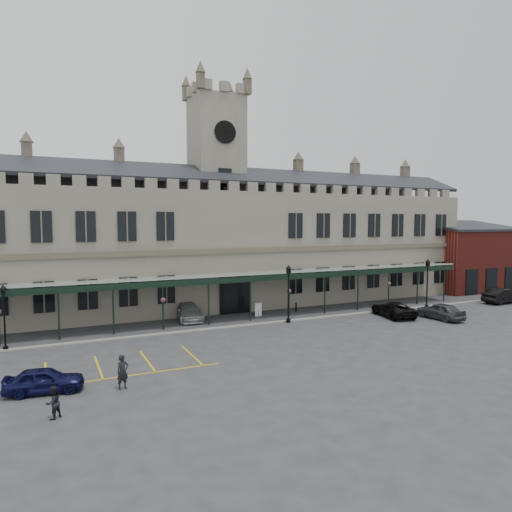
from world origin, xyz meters
name	(u,v)px	position (x,y,z in m)	size (l,w,h in m)	color
ground	(289,339)	(0.00, 0.00, 0.00)	(140.00, 140.00, 0.00)	#303033
station_building	(217,245)	(0.00, 15.91, 6.47)	(60.00, 10.36, 17.30)	slate
clock_tower	(217,183)	(0.00, 16.00, 13.11)	(5.60, 5.60, 24.80)	slate
canopy	(249,294)	(0.00, 7.46, 2.40)	(50.00, 4.10, 4.30)	#8C9E93
brick_annex	(465,258)	(34.00, 12.97, 4.16)	(12.40, 8.36, 9.23)	maroon
kerb	(258,324)	(0.00, 5.50, 0.06)	(60.00, 0.40, 0.12)	gray
parking_markings	(100,370)	(-14.00, -1.50, 0.00)	(16.00, 6.00, 0.01)	gold
tree_behind_mid	(250,193)	(8.00, 25.00, 12.81)	(6.00, 6.00, 16.00)	#332314
tree_behind_right	(350,196)	(24.00, 25.00, 12.81)	(6.00, 6.00, 16.00)	#332314
lamp_post_left	(4,312)	(-19.52, 5.59, 2.77)	(0.44, 0.44, 4.67)	black
lamp_post_mid	(288,288)	(2.78, 5.12, 3.08)	(0.49, 0.49, 5.19)	black
lamp_post_right	(427,279)	(19.24, 5.07, 3.06)	(0.49, 0.49, 5.15)	black
traffic_cone	(443,315)	(16.49, 0.40, 0.33)	(0.42, 0.42, 0.67)	#ED5B07
sign_board	(258,310)	(1.51, 8.74, 0.61)	(0.73, 0.12, 1.25)	black
bollard_left	(209,315)	(-3.32, 9.21, 0.41)	(0.15, 0.15, 0.82)	black
bollard_right	(296,307)	(5.86, 9.10, 0.46)	(0.16, 0.16, 0.91)	black
car_left_a	(44,380)	(-17.04, -4.23, 0.68)	(1.60, 3.97, 1.35)	#0C0D35
car_taxi	(188,311)	(-5.00, 10.00, 0.76)	(2.14, 5.26, 1.53)	#9FA2A7
car_van	(393,309)	(13.00, 3.13, 0.71)	(2.36, 5.12, 1.42)	black
car_right_a	(440,311)	(16.20, 0.41, 0.77)	(1.82, 4.53, 1.54)	#37393F
car_right_b	(503,296)	(29.07, 3.60, 0.84)	(1.77, 5.07, 1.67)	black
person_a	(123,372)	(-13.20, -5.41, 0.94)	(0.68, 0.45, 1.88)	black
person_b	(53,403)	(-16.67, -7.92, 0.76)	(0.74, 0.58, 1.53)	black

